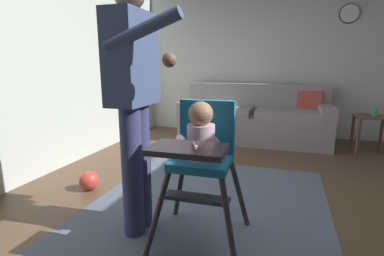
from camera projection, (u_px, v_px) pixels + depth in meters
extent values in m
cube|color=brown|center=(245.00, 214.00, 2.37)|extent=(5.88, 7.18, 0.10)
cube|color=silver|center=(272.00, 58.00, 4.72)|extent=(5.08, 0.06, 2.54)
cube|color=silver|center=(46.00, 53.00, 3.03)|extent=(0.06, 6.18, 2.54)
cube|color=slate|center=(198.00, 224.00, 2.12)|extent=(1.90, 2.78, 0.01)
cube|color=gray|center=(253.00, 128.00, 4.46)|extent=(2.19, 0.84, 0.40)
cube|color=gray|center=(257.00, 98.00, 4.68)|extent=(2.19, 0.22, 0.46)
cube|color=gray|center=(191.00, 106.00, 4.70)|extent=(0.20, 0.84, 0.20)
cube|color=gray|center=(326.00, 112.00, 4.10)|extent=(0.20, 0.84, 0.20)
cube|color=gray|center=(222.00, 111.00, 4.50)|extent=(0.88, 0.60, 0.11)
cube|color=gray|center=(287.00, 114.00, 4.22)|extent=(0.88, 0.60, 0.11)
cube|color=#B24238|center=(310.00, 103.00, 4.32)|extent=(0.35, 0.17, 0.34)
cylinder|color=#352F36|center=(157.00, 216.00, 1.73)|extent=(0.17, 0.17, 0.53)
cylinder|color=#352F36|center=(230.00, 227.00, 1.61)|extent=(0.17, 0.17, 0.53)
cylinder|color=#352F36|center=(180.00, 187.00, 2.15)|extent=(0.17, 0.17, 0.53)
cylinder|color=#352F36|center=(239.00, 194.00, 2.03)|extent=(0.17, 0.17, 0.53)
cube|color=#1B7095|center=(202.00, 162.00, 1.82)|extent=(0.37, 0.37, 0.05)
cube|color=#1B7095|center=(207.00, 126.00, 1.92)|extent=(0.36, 0.08, 0.35)
cube|color=#352F36|center=(188.00, 149.00, 1.51)|extent=(0.41, 0.27, 0.03)
cube|color=#352F36|center=(197.00, 198.00, 1.76)|extent=(0.40, 0.11, 0.02)
cylinder|color=beige|center=(201.00, 142.00, 1.77)|extent=(0.18, 0.18, 0.22)
sphere|color=#997051|center=(201.00, 114.00, 1.73)|extent=(0.15, 0.15, 0.15)
cylinder|color=beige|center=(183.00, 141.00, 1.76)|extent=(0.05, 0.15, 0.10)
cylinder|color=beige|center=(216.00, 143.00, 1.70)|extent=(0.05, 0.15, 0.10)
cylinder|color=#CC384C|center=(195.00, 146.00, 1.50)|extent=(0.07, 0.12, 0.01)
cube|color=white|center=(196.00, 148.00, 1.44)|extent=(0.02, 0.03, 0.02)
cylinder|color=navy|center=(132.00, 172.00, 1.92)|extent=(0.14, 0.14, 0.89)
cylinder|color=navy|center=(141.00, 167.00, 2.03)|extent=(0.14, 0.14, 0.89)
cube|color=#3D4E73|center=(132.00, 59.00, 1.82)|extent=(0.20, 0.40, 0.58)
cylinder|color=#3D4E73|center=(142.00, 30.00, 1.57)|extent=(0.48, 0.07, 0.23)
sphere|color=brown|center=(169.00, 60.00, 1.56)|extent=(0.08, 0.08, 0.08)
cylinder|color=#3D4E73|center=(149.00, 60.00, 2.05)|extent=(0.07, 0.07, 0.52)
sphere|color=#D13D33|center=(89.00, 181.00, 2.70)|extent=(0.18, 0.18, 0.18)
cube|color=brown|center=(372.00, 117.00, 3.66)|extent=(0.40, 0.40, 0.02)
cylinder|color=brown|center=(358.00, 139.00, 3.61)|extent=(0.04, 0.04, 0.50)
cylinder|color=brown|center=(352.00, 133.00, 3.93)|extent=(0.04, 0.04, 0.50)
cylinder|color=brown|center=(381.00, 135.00, 3.83)|extent=(0.04, 0.04, 0.50)
cylinder|color=green|center=(375.00, 112.00, 3.64)|extent=(0.07, 0.07, 0.10)
cylinder|color=white|center=(350.00, 13.00, 4.22)|extent=(0.25, 0.03, 0.25)
cylinder|color=black|center=(349.00, 14.00, 4.23)|extent=(0.28, 0.02, 0.28)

